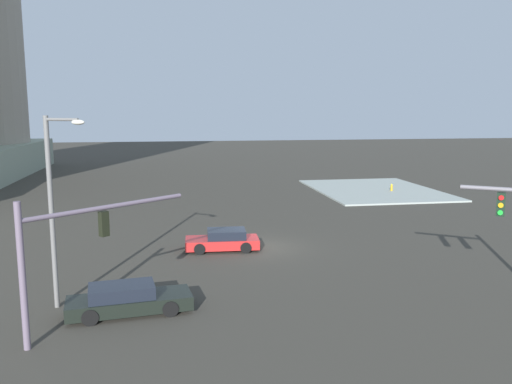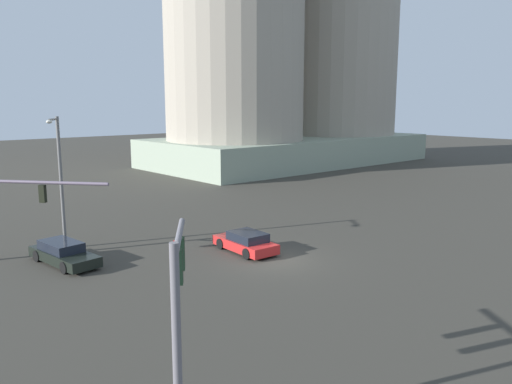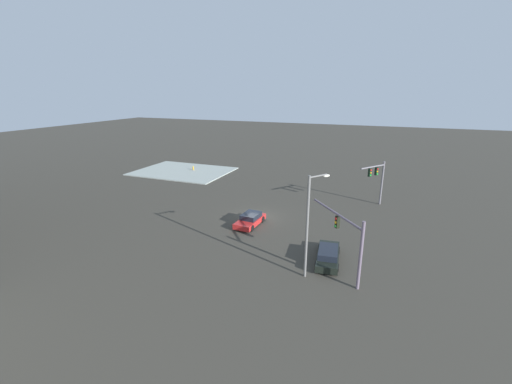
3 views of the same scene
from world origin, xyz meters
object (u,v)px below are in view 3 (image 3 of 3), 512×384
object	(u,v)px
traffic_signal_opposite_side	(347,234)
sedan_car_waiting_far	(328,255)
sedan_car_approaching	(250,220)
traffic_signal_near_corner	(377,177)
fire_hydrant_on_curb	(193,168)
streetlamp_curved_arm	(310,220)

from	to	relation	value
traffic_signal_opposite_side	sedan_car_waiting_far	xyz separation A→B (m)	(1.54, -1.81, -2.87)
sedan_car_approaching	traffic_signal_near_corner	bearing A→B (deg)	136.97
traffic_signal_opposite_side	sedan_car_waiting_far	distance (m)	3.73
traffic_signal_near_corner	traffic_signal_opposite_side	size ratio (longest dim) A/B	0.97
traffic_signal_opposite_side	fire_hydrant_on_curb	bearing A→B (deg)	9.34
fire_hydrant_on_curb	traffic_signal_opposite_side	bearing A→B (deg)	138.83
streetlamp_curved_arm	fire_hydrant_on_curb	world-z (taller)	streetlamp_curved_arm
traffic_signal_opposite_side	fire_hydrant_on_curb	distance (m)	38.61
traffic_signal_near_corner	streetlamp_curved_arm	size ratio (longest dim) A/B	0.68
traffic_signal_opposite_side	sedan_car_waiting_far	world-z (taller)	traffic_signal_opposite_side
streetlamp_curved_arm	fire_hydrant_on_curb	distance (m)	37.45
traffic_signal_opposite_side	sedan_car_waiting_far	size ratio (longest dim) A/B	1.10
sedan_car_approaching	fire_hydrant_on_curb	world-z (taller)	sedan_car_approaching
sedan_car_waiting_far	fire_hydrant_on_curb	world-z (taller)	sedan_car_waiting_far
streetlamp_curved_arm	sedan_car_waiting_far	xyz separation A→B (m)	(-1.09, -2.76, -3.95)
sedan_car_approaching	fire_hydrant_on_curb	bearing A→B (deg)	-131.98
streetlamp_curved_arm	sedan_car_approaching	size ratio (longest dim) A/B	1.82
traffic_signal_near_corner	fire_hydrant_on_curb	world-z (taller)	traffic_signal_near_corner
traffic_signal_near_corner	sedan_car_waiting_far	xyz separation A→B (m)	(2.84, 16.00, -3.07)
traffic_signal_opposite_side	traffic_signal_near_corner	bearing A→B (deg)	-43.65
streetlamp_curved_arm	sedan_car_waiting_far	size ratio (longest dim) A/B	1.56
traffic_signal_near_corner	streetlamp_curved_arm	xyz separation A→B (m)	(3.92, 18.76, 0.88)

